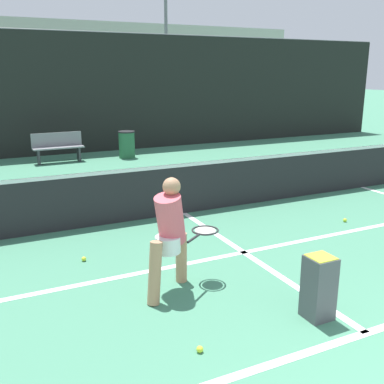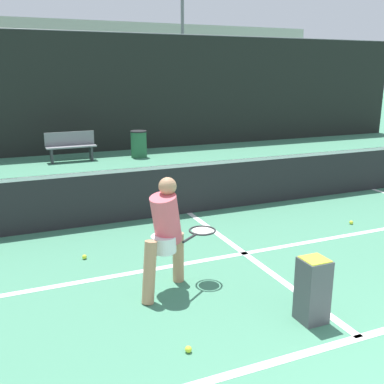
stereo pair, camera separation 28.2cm
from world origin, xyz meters
name	(u,v)px [view 1 (the left image)]	position (x,y,z in m)	size (l,w,h in m)	color
court_baseline_near	(366,333)	(0.00, 1.95, 0.00)	(11.00, 0.10, 0.01)	white
court_service_line	(244,252)	(0.00, 4.29, 0.00)	(8.25, 0.10, 0.01)	white
court_center_mark	(248,255)	(0.00, 4.17, 0.00)	(0.10, 4.45, 0.01)	white
net	(184,187)	(0.00, 6.40, 0.51)	(11.09, 0.09, 1.07)	slate
fence_back	(88,94)	(0.00, 13.75, 1.89)	(24.00, 0.06, 3.79)	black
player_practicing	(170,232)	(-1.42, 3.68, 0.75)	(1.17, 0.66, 1.40)	tan
tennis_ball_scattered_3	(200,349)	(-1.67, 2.40, 0.03)	(0.07, 0.07, 0.07)	#D1E033
tennis_ball_scattered_5	(345,220)	(2.36, 4.70, 0.03)	(0.07, 0.07, 0.07)	#D1E033
tennis_ball_scattered_7	(84,259)	(-2.19, 5.00, 0.03)	(0.07, 0.07, 0.07)	#D1E033
ball_hopper	(319,286)	(-0.25, 2.41, 0.37)	(0.28, 0.28, 0.71)	#4C4C51
courtside_bench	(58,147)	(-1.26, 12.43, 0.46)	(1.44, 0.42, 0.86)	slate
trash_bin	(127,144)	(0.77, 12.25, 0.41)	(0.51, 0.51, 0.82)	#28603D
parked_car	(13,127)	(-2.08, 17.34, 0.55)	(1.71, 4.07, 1.30)	navy
floodlight_mast	(166,12)	(5.48, 20.35, 5.32)	(1.10, 0.24, 8.36)	slate
building_far	(29,68)	(0.00, 28.94, 2.79)	(36.00, 2.40, 5.57)	#B2ADA3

